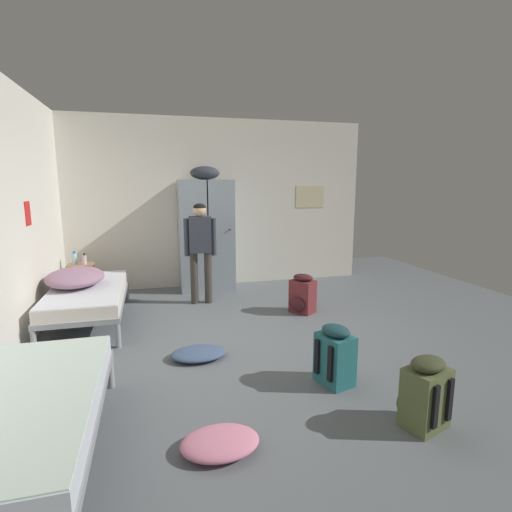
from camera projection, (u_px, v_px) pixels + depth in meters
The scene contains 15 objects.
ground_plane at pixel (262, 341), 4.58m from camera, with size 8.77×8.77×0.00m, color slate.
room_backdrop at pixel (139, 210), 5.27m from camera, with size 5.24×5.54×2.89m.
locker_bank at pixel (206, 233), 6.67m from camera, with size 0.90×0.55×2.07m.
shelf_unit at pixel (82, 278), 6.13m from camera, with size 0.38×0.30×0.57m.
bed_left_rear at pixel (88, 295), 5.10m from camera, with size 0.90×1.90×0.49m.
bed_left_front at pixel (24, 411), 2.49m from camera, with size 0.90×1.90×0.49m.
bedding_heap at pixel (75, 277), 5.10m from camera, with size 0.71×0.88×0.23m.
person_traveler at pixel (200, 244), 5.88m from camera, with size 0.47×0.22×1.51m.
water_bottle at pixel (75, 258), 6.08m from camera, with size 0.07×0.07×0.20m.
lotion_bottle at pixel (85, 259), 6.06m from camera, with size 0.06×0.06×0.17m.
backpack_maroon at pixel (302, 294), 5.56m from camera, with size 0.42×0.41×0.55m.
backpack_olive at pixel (424, 394), 2.93m from camera, with size 0.38×0.39×0.55m.
backpack_teal at pixel (336, 356), 3.58m from camera, with size 0.39×0.37×0.55m.
clothes_pile_pink at pixel (220, 443), 2.69m from camera, with size 0.54×0.40×0.12m.
clothes_pile_denim at pixel (199, 353), 4.12m from camera, with size 0.57×0.41×0.10m.
Camera 1 is at (-1.18, -4.16, 1.79)m, focal length 27.83 mm.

